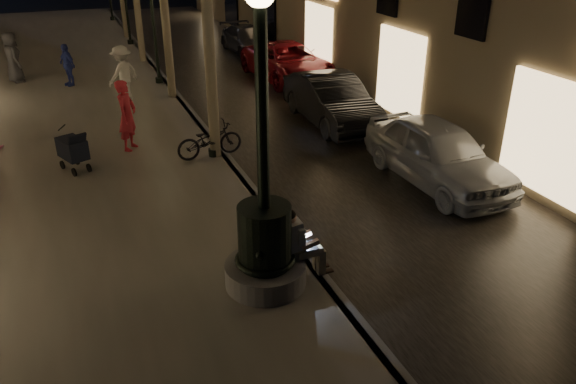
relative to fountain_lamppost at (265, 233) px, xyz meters
name	(u,v)px	position (x,y,z in m)	size (l,w,h in m)	color
ground	(173,94)	(1.00, 13.00, -1.21)	(120.00, 120.00, 0.00)	black
cobble_lane	(249,85)	(4.00, 13.00, -1.20)	(6.00, 45.00, 0.02)	black
promenade	(59,103)	(-3.00, 13.00, -1.11)	(8.00, 45.00, 0.20)	#646058
curb_strip	(173,91)	(1.00, 13.00, -1.11)	(0.25, 45.00, 0.20)	#59595B
fountain_lamppost	(265,233)	(0.00, 0.00, 0.00)	(1.40, 1.40, 5.21)	#59595B
seated_man_laptop	(299,241)	(0.61, 0.00, -0.30)	(0.98, 0.33, 1.35)	tan
lamp_curb_a	(207,40)	(0.70, 6.00, 2.02)	(0.36, 0.36, 4.81)	black
lamp_curb_b	(151,0)	(0.70, 14.00, 2.02)	(0.36, 0.36, 4.81)	black
stroller	(73,149)	(-2.77, 6.34, -0.42)	(0.76, 1.14, 1.17)	black
car_front	(438,153)	(5.47, 2.78, -0.44)	(1.82, 4.54, 1.55)	#9DA0A4
car_second	(332,100)	(5.00, 7.71, -0.45)	(1.62, 4.64, 1.53)	black
car_third	(288,62)	(5.74, 13.23, -0.49)	(2.40, 5.19, 1.44)	maroon
car_rear	(248,40)	(5.84, 18.69, -0.59)	(1.75, 4.31, 1.25)	#313136
pedestrian_red	(127,115)	(-1.28, 7.35, -0.06)	(0.70, 0.46, 1.91)	red
pedestrian_white	(123,73)	(-0.79, 12.12, -0.07)	(1.21, 0.70, 1.87)	silver
pedestrian_blue	(67,65)	(-2.50, 14.88, -0.23)	(0.91, 0.38, 1.56)	navy
pedestrian_dark	(12,57)	(-4.39, 16.17, -0.06)	(0.93, 0.60, 1.89)	#303034
bicycle	(209,140)	(0.60, 5.99, -0.55)	(0.62, 1.77, 0.93)	black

